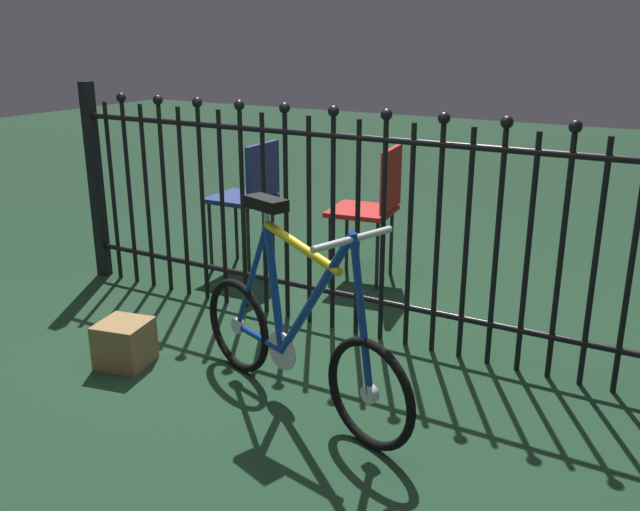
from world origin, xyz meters
TOP-DOWN VIEW (x-y plane):
  - ground_plane at (0.00, 0.00)m, footprint 20.00×20.00m
  - iron_fence at (-0.06, 0.56)m, footprint 3.61×0.07m
  - bicycle at (0.23, -0.24)m, footprint 1.27×0.52m
  - chair_navy at (-0.97, 1.13)m, footprint 0.40×0.39m
  - chair_red at (-0.17, 1.36)m, footprint 0.45×0.44m
  - display_crate at (-0.69, -0.33)m, footprint 0.27×0.27m

SIDE VIEW (x-z plane):
  - ground_plane at x=0.00m, z-range 0.00..0.00m
  - display_crate at x=-0.69m, z-range 0.00..0.22m
  - bicycle at x=0.23m, z-range -0.13..0.77m
  - chair_red at x=-0.17m, z-range 0.09..0.97m
  - chair_navy at x=-0.97m, z-range 0.11..0.98m
  - iron_fence at x=-0.06m, z-range 0.00..1.26m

